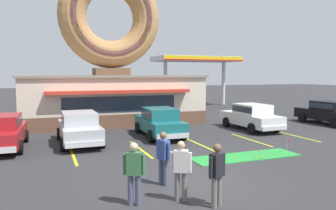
{
  "coord_description": "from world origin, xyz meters",
  "views": [
    {
      "loc": [
        -4.48,
        -9.25,
        3.45
      ],
      "look_at": [
        1.0,
        5.0,
        2.0
      ],
      "focal_mm": 35.0,
      "sensor_mm": 36.0,
      "label": 1
    }
  ],
  "objects": [
    {
      "name": "trash_bin",
      "position": [
        -5.68,
        11.29,
        0.5
      ],
      "size": [
        0.57,
        0.57,
        0.97
      ],
      "color": "#1E662D",
      "rests_on": "ground"
    },
    {
      "name": "parking_stripe_right",
      "position": [
        8.65,
        5.0,
        0.0
      ],
      "size": [
        0.12,
        3.6,
        0.01
      ],
      "primitive_type": "cube",
      "color": "yellow",
      "rests_on": "ground"
    },
    {
      "name": "donut_shop_building",
      "position": [
        0.12,
        13.94,
        3.74
      ],
      "size": [
        12.3,
        6.75,
        10.96
      ],
      "color": "brown",
      "rests_on": "ground"
    },
    {
      "name": "pedestrian_clipboard_woman",
      "position": [
        -0.35,
        -2.02,
        0.93
      ],
      "size": [
        0.56,
        0.37,
        1.67
      ],
      "color": "slate",
      "rests_on": "ground"
    },
    {
      "name": "mini_donut_near_right",
      "position": [
        3.64,
        1.77,
        0.05
      ],
      "size": [
        0.13,
        0.13,
        0.04
      ],
      "primitive_type": "torus",
      "color": "#D17F47",
      "rests_on": "putting_mat"
    },
    {
      "name": "parking_stripe_left",
      "position": [
        -3.35,
        5.0,
        0.0
      ],
      "size": [
        0.12,
        3.6,
        0.01
      ],
      "primitive_type": "cube",
      "color": "yellow",
      "rests_on": "ground"
    },
    {
      "name": "golf_ball",
      "position": [
        2.79,
        2.06,
        0.05
      ],
      "size": [
        0.04,
        0.04,
        0.04
      ],
      "primitive_type": "sphere",
      "color": "white",
      "rests_on": "putting_mat"
    },
    {
      "name": "gas_station_canopy",
      "position": [
        11.13,
        23.0,
        4.86
      ],
      "size": [
        9.0,
        4.46,
        5.3
      ],
      "color": "silver",
      "rests_on": "ground"
    },
    {
      "name": "parking_stripe_mid_right",
      "position": [
        5.65,
        5.0,
        0.0
      ],
      "size": [
        0.12,
        3.6,
        0.01
      ],
      "primitive_type": "cube",
      "color": "yellow",
      "rests_on": "ground"
    },
    {
      "name": "putting_mat",
      "position": [
        3.34,
        2.1,
        0.01
      ],
      "size": [
        4.71,
        1.38,
        0.03
      ],
      "primitive_type": "cube",
      "color": "green",
      "rests_on": "ground"
    },
    {
      "name": "ground_plane",
      "position": [
        0.0,
        0.0,
        0.0
      ],
      "size": [
        160.0,
        160.0,
        0.0
      ],
      "primitive_type": "plane",
      "color": "#2D2D30"
    },
    {
      "name": "car_red",
      "position": [
        -6.28,
        7.24,
        0.87
      ],
      "size": [
        2.13,
        4.63,
        1.6
      ],
      "color": "maroon",
      "rests_on": "ground"
    },
    {
      "name": "mini_donut_mid_left",
      "position": [
        3.88,
        1.7,
        0.05
      ],
      "size": [
        0.13,
        0.13,
        0.04
      ],
      "primitive_type": "torus",
      "color": "#D17F47",
      "rests_on": "putting_mat"
    },
    {
      "name": "car_white",
      "position": [
        7.56,
        7.68,
        0.87
      ],
      "size": [
        2.02,
        4.58,
        1.6
      ],
      "color": "silver",
      "rests_on": "ground"
    },
    {
      "name": "mini_donut_mid_centre",
      "position": [
        4.41,
        2.5,
        0.05
      ],
      "size": [
        0.13,
        0.13,
        0.04
      ],
      "primitive_type": "torus",
      "color": "#D17F47",
      "rests_on": "putting_mat"
    },
    {
      "name": "car_teal",
      "position": [
        1.48,
        7.54,
        0.87
      ],
      "size": [
        2.1,
        4.62,
        1.6
      ],
      "color": "#196066",
      "rests_on": "ground"
    },
    {
      "name": "pedestrian_blue_sweater_man",
      "position": [
        -2.31,
        -1.14,
        0.93
      ],
      "size": [
        0.54,
        0.39,
        1.68
      ],
      "color": "#474C66",
      "rests_on": "ground"
    },
    {
      "name": "pedestrian_leather_jacket_man",
      "position": [
        -1.05,
        0.09,
        0.93
      ],
      "size": [
        0.36,
        0.56,
        1.67
      ],
      "color": "#474C66",
      "rests_on": "ground"
    },
    {
      "name": "parking_stripe_mid_left",
      "position": [
        -0.35,
        5.0,
        0.0
      ],
      "size": [
        0.12,
        3.6,
        0.01
      ],
      "primitive_type": "cube",
      "color": "yellow",
      "rests_on": "ground"
    },
    {
      "name": "car_silver",
      "position": [
        -2.85,
        7.19,
        0.87
      ],
      "size": [
        2.0,
        4.57,
        1.6
      ],
      "color": "#B2B5BA",
      "rests_on": "ground"
    },
    {
      "name": "parking_stripe_centre",
      "position": [
        2.65,
        5.0,
        0.0
      ],
      "size": [
        0.12,
        3.6,
        0.01
      ],
      "primitive_type": "cube",
      "color": "yellow",
      "rests_on": "ground"
    },
    {
      "name": "putting_flag_pin",
      "position": [
        5.48,
        2.03,
        0.44
      ],
      "size": [
        0.13,
        0.01,
        0.55
      ],
      "color": "silver",
      "rests_on": "putting_mat"
    },
    {
      "name": "mini_donut_near_left",
      "position": [
        1.96,
        2.04,
        0.05
      ],
      "size": [
        0.13,
        0.13,
        0.04
      ],
      "primitive_type": "torus",
      "color": "#E5C666",
      "rests_on": "putting_mat"
    },
    {
      "name": "car_black",
      "position": [
        13.79,
        7.64,
        0.87
      ],
      "size": [
        2.01,
        4.58,
        1.6
      ],
      "color": "black",
      "rests_on": "ground"
    },
    {
      "name": "pedestrian_hooded_kid",
      "position": [
        -1.06,
        -1.32,
        0.92
      ],
      "size": [
        0.53,
        0.4,
        1.66
      ],
      "color": "slate",
      "rests_on": "ground"
    }
  ]
}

